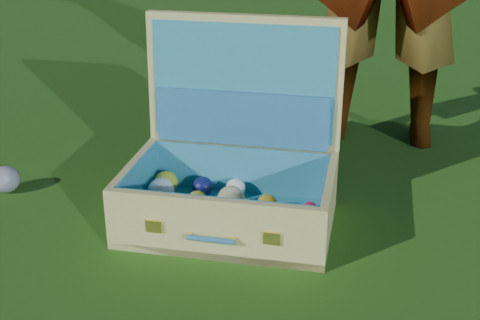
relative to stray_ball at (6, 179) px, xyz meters
name	(u,v)px	position (x,y,z in m)	size (l,w,h in m)	color
ground	(240,218)	(0.70, 0.13, -0.04)	(60.00, 60.00, 0.00)	#215114
stray_ball	(6,179)	(0.00, 0.00, 0.00)	(0.08, 0.08, 0.08)	teal
suitcase	(233,165)	(0.67, 0.14, 0.11)	(0.62, 0.51, 0.52)	#DBD076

